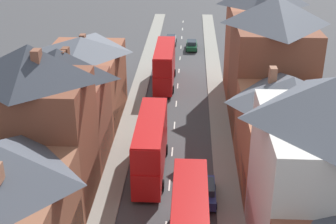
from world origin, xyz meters
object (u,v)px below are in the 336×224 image
object	(u,v)px
double_decker_bus_mid_street	(165,65)
car_parked_left_b	(205,191)
car_parked_right_a	(169,52)
double_decker_bus_far_approaching	(151,145)
car_mid_black	(192,45)
car_parked_left_a	(171,40)

from	to	relation	value
double_decker_bus_mid_street	car_parked_left_b	distance (m)	27.08
car_parked_left_b	car_parked_right_a	bearing A→B (deg)	97.23
car_parked_right_a	double_decker_bus_mid_street	bearing A→B (deg)	-90.04
double_decker_bus_mid_street	double_decker_bus_far_approaching	world-z (taller)	same
double_decker_bus_mid_street	double_decker_bus_far_approaching	xyz separation A→B (m)	(0.00, -22.29, 0.00)
car_mid_black	double_decker_bus_mid_street	bearing A→B (deg)	-102.58
double_decker_bus_mid_street	car_parked_right_a	size ratio (longest dim) A/B	2.68
double_decker_bus_mid_street	car_parked_left_a	world-z (taller)	double_decker_bus_mid_street
car_mid_black	car_parked_left_a	bearing A→B (deg)	139.64
car_parked_left_a	car_mid_black	distance (m)	4.72
double_decker_bus_mid_street	car_parked_left_b	xyz separation A→B (m)	(4.91, -26.56, -1.96)
car_parked_left_a	car_parked_left_b	distance (m)	46.05
car_parked_left_a	car_parked_right_a	bearing A→B (deg)	-90.00
double_decker_bus_far_approaching	car_parked_right_a	bearing A→B (deg)	89.98
double_decker_bus_far_approaching	car_parked_left_a	size ratio (longest dim) A/B	2.56
car_parked_left_a	double_decker_bus_mid_street	bearing A→B (deg)	-90.03
double_decker_bus_far_approaching	car_parked_left_a	bearing A→B (deg)	89.99
car_parked_right_a	car_parked_left_b	xyz separation A→B (m)	(4.90, -38.60, 0.01)
car_parked_right_a	car_parked_left_b	size ratio (longest dim) A/B	0.95
car_parked_left_b	double_decker_bus_mid_street	bearing A→B (deg)	100.47
car_parked_left_b	car_parked_left_a	bearing A→B (deg)	96.11
double_decker_bus_mid_street	car_parked_right_a	bearing A→B (deg)	89.96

